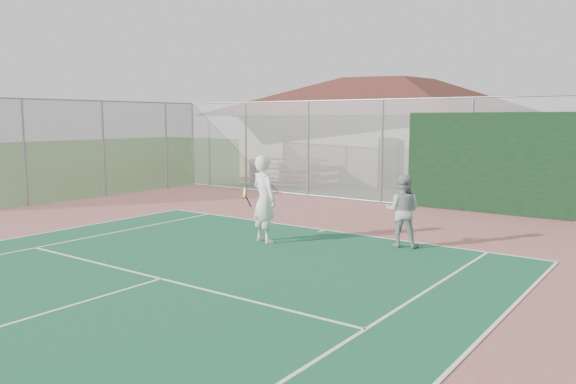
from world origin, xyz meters
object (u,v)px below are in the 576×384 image
object	(u,v)px
player_white_front	(264,200)
player_grey_back	(403,212)
clubhouse	(388,118)
bleachers	(284,172)

from	to	relation	value
player_white_front	player_grey_back	size ratio (longest dim) A/B	1.24
clubhouse	bleachers	xyz separation A→B (m)	(-2.00, -5.74, -2.27)
player_white_front	player_grey_back	bearing A→B (deg)	-135.88
player_grey_back	clubhouse	bearing A→B (deg)	-78.66
clubhouse	player_grey_back	distance (m)	15.23
bleachers	player_grey_back	size ratio (longest dim) A/B	2.19
clubhouse	bleachers	distance (m)	6.49
clubhouse	player_white_front	xyz separation A→B (m)	(4.15, -14.84, -1.88)
bleachers	player_grey_back	xyz separation A→B (m)	(8.94, -7.66, 0.20)
bleachers	player_white_front	xyz separation A→B (m)	(6.15, -9.10, 0.40)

